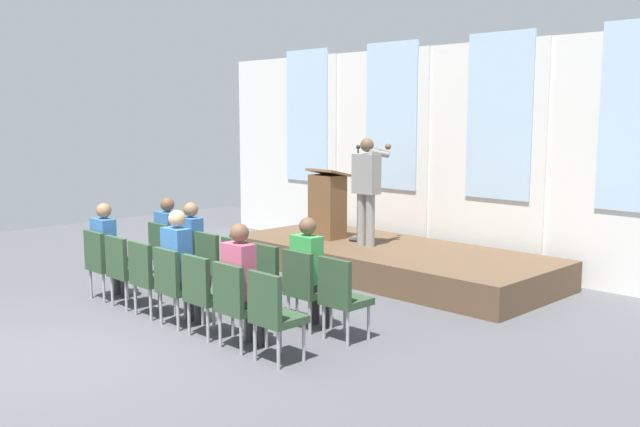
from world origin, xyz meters
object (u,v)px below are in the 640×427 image
at_px(chair_r0_c0, 166,251).
at_px(audience_r0_c5, 310,267).
at_px(audience_r1_c0, 108,246).
at_px(chair_r1_c4, 204,291).
at_px(audience_r0_c1, 194,243).
at_px(chair_r1_c0, 103,260).
at_px(mic_stand, 358,220).
at_px(chair_r0_c6, 341,294).
at_px(chair_r1_c3, 175,282).
at_px(audience_r1_c3, 180,262).
at_px(lectern, 327,205).
at_px(chair_r0_c1, 189,256).
at_px(chair_r0_c4, 272,277).
at_px(audience_r1_c5, 243,279).
at_px(chair_r1_c2, 149,274).
at_px(chair_r1_c1, 125,267).
at_px(audience_r0_c0, 170,237).
at_px(chair_r0_c3, 242,269).
at_px(chair_r1_c6, 273,311).
at_px(chair_r0_c2, 214,262).
at_px(chair_r1_c5, 237,300).
at_px(chair_r0_c5, 305,285).
at_px(speaker, 367,184).

relative_size(chair_r0_c0, audience_r0_c5, 0.71).
distance_m(audience_r1_c0, chair_r1_c4, 2.34).
distance_m(audience_r0_c1, chair_r1_c0, 1.23).
xyz_separation_m(mic_stand, chair_r0_c6, (2.44, -2.94, -0.24)).
bearing_deg(chair_r1_c3, audience_r1_c3, 90.00).
relative_size(lectern, chair_r0_c1, 1.23).
xyz_separation_m(chair_r0_c4, audience_r1_c5, (0.58, -0.91, 0.21)).
relative_size(mic_stand, chair_r1_c3, 1.65).
bearing_deg(audience_r1_c3, chair_r1_c2, -172.35).
distance_m(chair_r1_c1, audience_r1_c3, 1.19).
bearing_deg(audience_r0_c0, chair_r0_c3, -2.70).
bearing_deg(chair_r1_c6, chair_r0_c6, 90.00).
relative_size(mic_stand, chair_r1_c1, 1.65).
bearing_deg(chair_r1_c1, mic_stand, 83.14).
relative_size(chair_r0_c4, audience_r0_c5, 0.71).
relative_size(chair_r0_c2, chair_r1_c5, 1.00).
bearing_deg(chair_r0_c1, audience_r1_c5, -21.31).
relative_size(chair_r0_c0, chair_r1_c1, 1.00).
bearing_deg(chair_r0_c5, audience_r0_c1, 177.95).
height_order(chair_r0_c3, audience_r1_c3, audience_r1_c3).
bearing_deg(speaker, chair_r1_c1, -103.20).
relative_size(chair_r0_c1, chair_r1_c5, 1.00).
height_order(chair_r1_c2, audience_r1_c3, audience_r1_c3).
bearing_deg(audience_r1_c0, chair_r0_c3, 27.41).
bearing_deg(chair_r1_c1, audience_r1_c5, 1.96).
xyz_separation_m(chair_r0_c1, chair_r1_c6, (2.91, -0.99, 0.00)).
height_order(chair_r1_c5, chair_r1_c6, same).
distance_m(mic_stand, audience_r0_c5, 3.41).
height_order(chair_r0_c4, audience_r1_c5, audience_r1_c5).
xyz_separation_m(chair_r0_c0, chair_r1_c2, (1.16, -0.99, 0.00)).
distance_m(lectern, chair_r1_c1, 3.79).
xyz_separation_m(speaker, audience_r0_c0, (-1.45, -2.63, -0.69)).
bearing_deg(lectern, audience_r0_c0, -101.10).
height_order(chair_r0_c3, chair_r1_c0, same).
distance_m(chair_r1_c1, chair_r1_c5, 2.33).
bearing_deg(audience_r0_c1, chair_r0_c1, -90.00).
distance_m(audience_r0_c1, chair_r0_c3, 1.18).
distance_m(speaker, chair_r0_c2, 2.87).
bearing_deg(chair_r1_c2, chair_r0_c4, 40.31).
distance_m(chair_r0_c3, chair_r0_c6, 1.75).
relative_size(audience_r0_c0, chair_r0_c1, 1.38).
xyz_separation_m(audience_r0_c0, chair_r0_c3, (1.75, -0.08, -0.19)).
xyz_separation_m(mic_stand, chair_r0_c3, (0.69, -2.94, -0.24)).
distance_m(chair_r0_c2, audience_r1_c3, 1.10).
bearing_deg(audience_r1_c0, audience_r0_c0, 90.00).
distance_m(chair_r0_c4, chair_r1_c2, 1.53).
bearing_deg(speaker, chair_r0_c1, -107.74).
bearing_deg(lectern, audience_r0_c1, -88.85).
xyz_separation_m(lectern, chair_r1_c1, (0.05, -3.76, -0.46)).
bearing_deg(chair_r1_c2, chair_r1_c4, 0.00).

